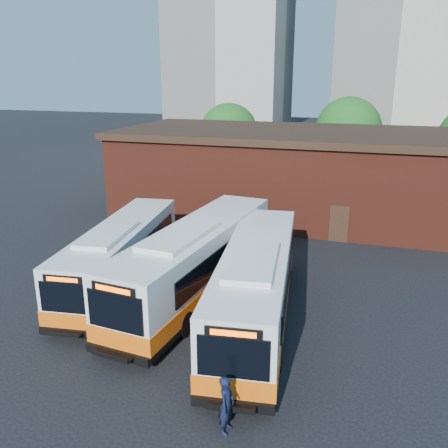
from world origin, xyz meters
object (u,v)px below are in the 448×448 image
(transit_worker, at_px, (226,405))
(bus_west, at_px, (121,257))
(bus_mideast, at_px, (256,287))
(bus_midwest, at_px, (197,263))

(transit_worker, bearing_deg, bus_west, 46.27)
(bus_west, bearing_deg, transit_worker, -53.34)
(bus_mideast, relative_size, transit_worker, 7.03)
(bus_west, relative_size, bus_mideast, 0.92)
(bus_midwest, relative_size, bus_mideast, 1.04)
(bus_mideast, bearing_deg, bus_west, 159.46)
(bus_mideast, bearing_deg, bus_midwest, 146.39)
(bus_west, relative_size, bus_midwest, 0.89)
(bus_midwest, relative_size, transit_worker, 7.31)
(bus_midwest, distance_m, transit_worker, 9.46)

